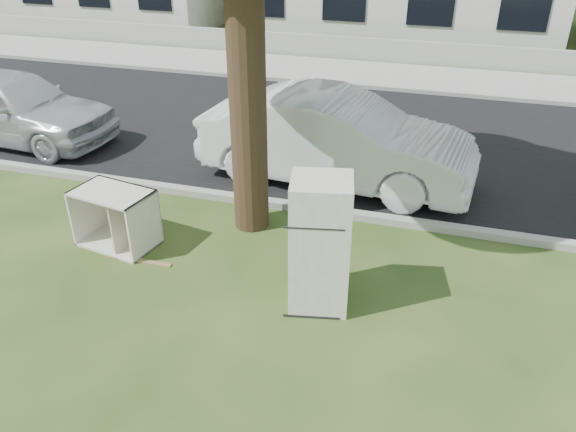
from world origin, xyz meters
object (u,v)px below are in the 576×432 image
(fridge, at_px, (320,245))
(cabinet, at_px, (116,218))
(car_center, at_px, (337,139))
(car_left, at_px, (13,106))

(fridge, height_order, cabinet, fridge)
(fridge, distance_m, cabinet, 3.28)
(fridge, relative_size, cabinet, 1.56)
(car_center, bearing_deg, car_left, 95.17)
(cabinet, bearing_deg, car_center, 59.18)
(cabinet, relative_size, car_center, 0.23)
(cabinet, bearing_deg, car_left, 154.28)
(fridge, bearing_deg, cabinet, 159.40)
(fridge, distance_m, car_left, 8.29)
(car_center, distance_m, car_left, 6.91)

